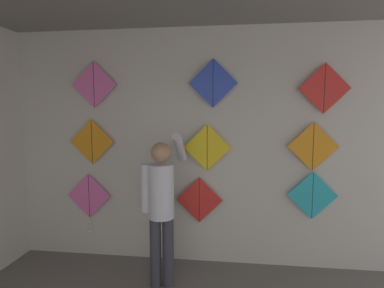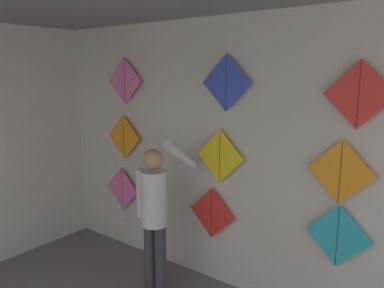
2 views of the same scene
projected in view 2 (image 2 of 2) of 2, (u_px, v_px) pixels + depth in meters
The scene contains 11 objects.
back_panel at pixel (218, 155), 3.91m from camera, with size 5.34×0.06×2.80m, color beige.
shopkeeper at pixel (155, 208), 3.74m from camera, with size 0.41×0.58×1.63m.
kite_0 at pixel (122, 192), 4.79m from camera, with size 0.55×0.04×0.76m.
kite_1 at pixel (212, 213), 3.96m from camera, with size 0.55×0.01×0.55m.
kite_2 at pixel (337, 236), 3.18m from camera, with size 0.55×0.01×0.55m.
kite_3 at pixel (124, 137), 4.61m from camera, with size 0.55×0.01×0.55m.
kite_4 at pixel (220, 156), 3.79m from camera, with size 0.55×0.01×0.55m.
kite_5 at pixel (340, 172), 3.08m from camera, with size 0.55×0.01×0.55m.
kite_6 at pixel (125, 81), 4.45m from camera, with size 0.55×0.01×0.55m.
kite_7 at pixel (226, 83), 3.61m from camera, with size 0.55×0.01×0.55m.
kite_8 at pixel (359, 95), 2.91m from camera, with size 0.55×0.01×0.55m.
Camera 2 is at (2.08, 0.94, 2.26)m, focal length 35.00 mm.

